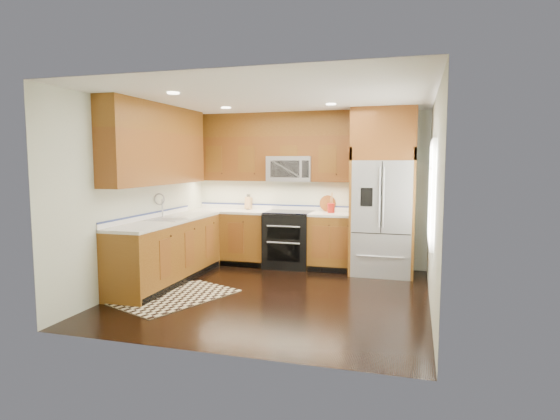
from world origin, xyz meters
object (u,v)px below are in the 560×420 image
(knife_block, at_px, (249,203))
(range, at_px, (289,240))
(rug, at_px, (177,297))
(refrigerator, at_px, (383,192))
(utensil_crock, at_px, (331,206))

(knife_block, bearing_deg, range, -17.10)
(knife_block, bearing_deg, rug, -93.45)
(refrigerator, bearing_deg, range, 178.60)
(range, height_order, knife_block, knife_block)
(rug, bearing_deg, knife_block, 108.99)
(rug, xyz_separation_m, knife_block, (0.14, 2.39, 1.04))
(refrigerator, relative_size, utensil_crock, 7.73)
(rug, xyz_separation_m, utensil_crock, (1.66, 2.20, 1.05))
(refrigerator, distance_m, utensil_crock, 0.88)
(range, height_order, utensil_crock, utensil_crock)
(knife_block, bearing_deg, refrigerator, -6.92)
(refrigerator, xyz_separation_m, utensil_crock, (-0.84, 0.10, -0.25))
(range, relative_size, utensil_crock, 2.81)
(knife_block, distance_m, utensil_crock, 1.53)
(knife_block, xyz_separation_m, utensil_crock, (1.51, -0.19, 0.01))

